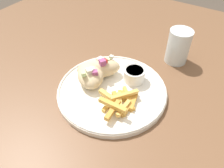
# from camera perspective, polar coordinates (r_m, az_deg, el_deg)

# --- Properties ---
(table) EXTENTS (1.39, 1.39, 0.70)m
(table) POSITION_cam_1_polar(r_m,az_deg,el_deg) (0.68, -1.42, -4.69)
(table) COLOR brown
(table) RESTS_ON ground_plane
(plate) EXTENTS (0.31, 0.31, 0.02)m
(plate) POSITION_cam_1_polar(r_m,az_deg,el_deg) (0.61, 0.00, -1.65)
(plate) COLOR white
(plate) RESTS_ON table
(pita_sandwich_near) EXTENTS (0.13, 0.13, 0.06)m
(pita_sandwich_near) POSITION_cam_1_polar(r_m,az_deg,el_deg) (0.62, -5.61, 2.54)
(pita_sandwich_near) COLOR beige
(pita_sandwich_near) RESTS_ON plate
(pita_sandwich_far) EXTENTS (0.13, 0.13, 0.07)m
(pita_sandwich_far) POSITION_cam_1_polar(r_m,az_deg,el_deg) (0.64, -3.46, 4.16)
(pita_sandwich_far) COLOR beige
(pita_sandwich_far) RESTS_ON plate
(fries_pile) EXTENTS (0.11, 0.13, 0.03)m
(fries_pile) POSITION_cam_1_polar(r_m,az_deg,el_deg) (0.56, 2.20, -4.67)
(fries_pile) COLOR gold
(fries_pile) RESTS_ON plate
(sauce_ramekin) EXTENTS (0.07, 0.07, 0.04)m
(sauce_ramekin) POSITION_cam_1_polar(r_m,az_deg,el_deg) (0.63, 5.87, 2.59)
(sauce_ramekin) COLOR white
(sauce_ramekin) RESTS_ON plate
(water_glass) EXTENTS (0.07, 0.07, 0.11)m
(water_glass) POSITION_cam_1_polar(r_m,az_deg,el_deg) (0.74, 16.85, 9.04)
(water_glass) COLOR silver
(water_glass) RESTS_ON table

